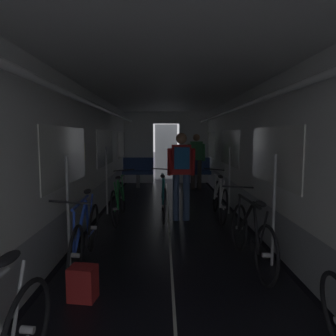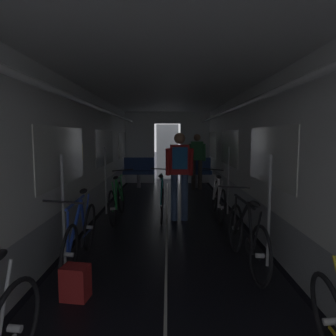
# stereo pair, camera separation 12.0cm
# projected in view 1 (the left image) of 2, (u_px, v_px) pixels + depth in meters

# --- Properties ---
(train_car_shell) EXTENTS (3.14, 12.34, 2.57)m
(train_car_shell) POSITION_uv_depth(u_px,v_px,m) (169.00, 132.00, 5.19)
(train_car_shell) COLOR black
(train_car_shell) RESTS_ON ground
(bench_seat_far_left) EXTENTS (0.98, 0.51, 0.95)m
(bench_seat_far_left) POSITION_uv_depth(u_px,v_px,m) (138.00, 170.00, 9.75)
(bench_seat_far_left) COLOR gray
(bench_seat_far_left) RESTS_ON ground
(bench_seat_far_right) EXTENTS (0.98, 0.51, 0.95)m
(bench_seat_far_right) POSITION_uv_depth(u_px,v_px,m) (195.00, 170.00, 9.77)
(bench_seat_far_right) COLOR gray
(bench_seat_far_right) RESTS_ON ground
(bicycle_white) EXTENTS (0.44, 1.69, 0.95)m
(bicycle_white) POSITION_uv_depth(u_px,v_px,m) (219.00, 199.00, 6.12)
(bicycle_white) COLOR black
(bicycle_white) RESTS_ON ground
(bicycle_green) EXTENTS (0.44, 1.69, 0.95)m
(bicycle_green) POSITION_uv_depth(u_px,v_px,m) (119.00, 200.00, 5.97)
(bicycle_green) COLOR black
(bicycle_green) RESTS_ON ground
(bicycle_blue) EXTENTS (0.44, 1.69, 0.95)m
(bicycle_blue) POSITION_uv_depth(u_px,v_px,m) (85.00, 236.00, 3.86)
(bicycle_blue) COLOR black
(bicycle_blue) RESTS_ON ground
(bicycle_black) EXTENTS (0.44, 1.69, 0.94)m
(bicycle_black) POSITION_uv_depth(u_px,v_px,m) (251.00, 236.00, 3.84)
(bicycle_black) COLOR black
(bicycle_black) RESTS_ON ground
(person_cyclist_aisle) EXTENTS (0.53, 0.37, 1.69)m
(person_cyclist_aisle) POSITION_uv_depth(u_px,v_px,m) (181.00, 168.00, 5.85)
(person_cyclist_aisle) COLOR #384C75
(person_cyclist_aisle) RESTS_ON ground
(bicycle_teal_in_aisle) EXTENTS (0.44, 1.69, 0.94)m
(bicycle_teal_in_aisle) POSITION_uv_depth(u_px,v_px,m) (164.00, 198.00, 6.18)
(bicycle_teal_in_aisle) COLOR black
(bicycle_teal_in_aisle) RESTS_ON ground
(person_standing_near_bench) EXTENTS (0.53, 0.23, 1.69)m
(person_standing_near_bench) POSITION_uv_depth(u_px,v_px,m) (196.00, 158.00, 9.36)
(person_standing_near_bench) COLOR brown
(person_standing_near_bench) RESTS_ON ground
(backpack_on_floor) EXTENTS (0.29, 0.24, 0.34)m
(backpack_on_floor) POSITION_uv_depth(u_px,v_px,m) (83.00, 283.00, 3.06)
(backpack_on_floor) COLOR maroon
(backpack_on_floor) RESTS_ON ground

